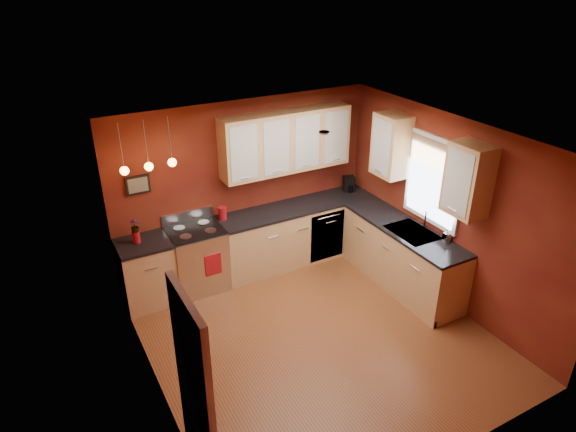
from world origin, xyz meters
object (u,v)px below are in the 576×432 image
gas_range (197,258)px  sink (412,233)px  red_canister (222,213)px  soap_pump (447,235)px  coffee_maker (349,184)px

gas_range → sink: size_ratio=1.59×
red_canister → soap_pump: (2.37, -2.04, -0.01)m
sink → gas_range: bearing=150.2°
soap_pump → coffee_maker: bearing=95.3°
coffee_maker → sink: bearing=-73.8°
coffee_maker → soap_pump: bearing=-67.2°
sink → soap_pump: bearing=-62.1°
gas_range → coffee_maker: size_ratio=4.41×
sink → coffee_maker: 1.59m
sink → soap_pump: 0.49m
gas_range → soap_pump: size_ratio=6.10×
gas_range → soap_pump: (2.84, -1.92, 0.55)m
sink → red_canister: size_ratio=3.63×
sink → soap_pump: size_ratio=3.85×
gas_range → sink: sink is taller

